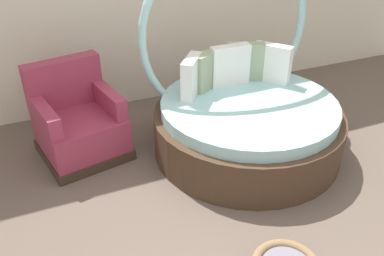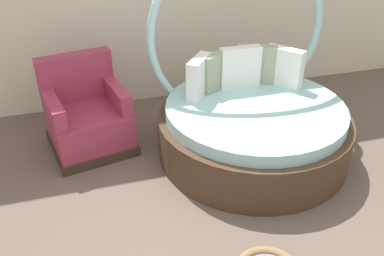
{
  "view_description": "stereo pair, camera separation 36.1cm",
  "coord_description": "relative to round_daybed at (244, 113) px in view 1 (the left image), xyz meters",
  "views": [
    {
      "loc": [
        -1.39,
        -2.09,
        2.43
      ],
      "look_at": [
        -0.19,
        0.76,
        0.55
      ],
      "focal_mm": 37.96,
      "sensor_mm": 36.0,
      "label": 1
    },
    {
      "loc": [
        -1.05,
        -2.21,
        2.43
      ],
      "look_at": [
        -0.19,
        0.76,
        0.55
      ],
      "focal_mm": 37.96,
      "sensor_mm": 36.0,
      "label": 2
    }
  ],
  "objects": [
    {
      "name": "round_daybed",
      "position": [
        0.0,
        0.0,
        0.0
      ],
      "size": [
        1.92,
        1.92,
        2.07
      ],
      "color": "#473323",
      "rests_on": "ground_plane"
    },
    {
      "name": "red_armchair",
      "position": [
        -1.6,
        0.55,
        -0.07
      ],
      "size": [
        0.94,
        0.94,
        0.94
      ],
      "color": "#38281E",
      "rests_on": "ground_plane"
    },
    {
      "name": "ground_plane",
      "position": [
        -0.52,
        -1.06,
        -0.41
      ],
      "size": [
        8.0,
        8.0,
        0.02
      ],
      "primitive_type": "cube",
      "color": "#66564C"
    }
  ]
}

